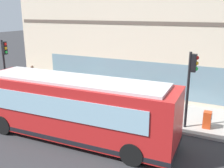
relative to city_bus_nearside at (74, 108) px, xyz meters
The scene contains 10 objects.
ground 1.56m from the city_bus_nearside, ahead, with size 120.00×120.00×0.00m, color #2D2D30.
sidewalk_curb 5.04m from the city_bus_nearside, ahead, with size 4.28×40.00×0.15m, color #9E9991.
building_corner 11.21m from the city_bus_nearside, ahead, with size 7.55×19.52×9.78m.
city_bus_nearside is the anchor object (origin of this frame).
traffic_light_near_corner 6.09m from the city_bus_nearside, 55.52° to the right, with size 0.32×0.49×4.04m.
traffic_light_down_block 8.64m from the city_bus_nearside, 68.63° to the left, with size 0.32×0.49×4.05m.
fire_hydrant 4.46m from the city_bus_nearside, 17.78° to the right, with size 0.35×0.35×0.74m.
pedestrian_near_building_entrance 9.50m from the city_bus_nearside, 54.58° to the left, with size 0.32×0.32×1.83m.
pedestrian_by_light_pole 5.42m from the city_bus_nearside, 10.97° to the right, with size 0.32×0.32×1.69m.
newspaper_vending_box 6.99m from the city_bus_nearside, 57.17° to the right, with size 0.44×0.42×0.90m.
Camera 1 is at (-9.91, -6.87, 6.11)m, focal length 41.52 mm.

